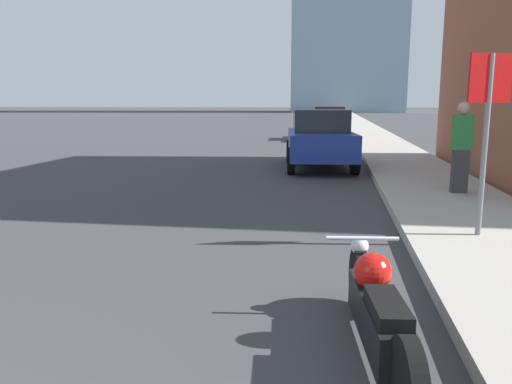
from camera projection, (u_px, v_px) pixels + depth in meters
sidewalk at (361, 126)px, 39.14m from camera, size 2.31×240.00×0.15m
motorcycle at (377, 311)px, 3.63m from camera, size 0.62×2.28×0.72m
parked_car_blue at (320, 139)px, 14.14m from camera, size 2.18×4.18×1.66m
parked_car_red at (328, 123)px, 25.38m from camera, size 2.05×4.56×1.66m
stop_sign at (487, 114)px, 6.26m from camera, size 0.57×0.26×2.31m
pedestrian at (461, 146)px, 9.45m from camera, size 0.36×0.24×1.72m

